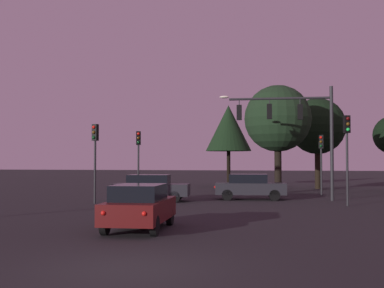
# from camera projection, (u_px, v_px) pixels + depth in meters

# --- Properties ---
(ground_plane) EXTENTS (168.00, 168.00, 0.00)m
(ground_plane) POSITION_uv_depth(u_px,v_px,m) (236.00, 193.00, 34.39)
(ground_plane) COLOR black
(ground_plane) RESTS_ON ground
(traffic_signal_mast_arm) EXTENTS (6.62, 0.56, 6.66)m
(traffic_signal_mast_arm) POSITION_uv_depth(u_px,v_px,m) (294.00, 122.00, 28.43)
(traffic_signal_mast_arm) COLOR #232326
(traffic_signal_mast_arm) RESTS_ON ground
(traffic_light_corner_left) EXTENTS (0.36, 0.38, 4.64)m
(traffic_light_corner_left) POSITION_uv_depth(u_px,v_px,m) (347.00, 142.00, 24.81)
(traffic_light_corner_left) COLOR #232326
(traffic_light_corner_left) RESTS_ON ground
(traffic_light_corner_right) EXTENTS (0.33, 0.37, 4.03)m
(traffic_light_corner_right) POSITION_uv_depth(u_px,v_px,m) (321.00, 153.00, 32.19)
(traffic_light_corner_right) COLOR #232326
(traffic_light_corner_right) RESTS_ON ground
(traffic_light_median) EXTENTS (0.35, 0.38, 4.26)m
(traffic_light_median) POSITION_uv_depth(u_px,v_px,m) (138.00, 150.00, 31.82)
(traffic_light_median) COLOR #232326
(traffic_light_median) RESTS_ON ground
(traffic_light_far_side) EXTENTS (0.35, 0.38, 4.31)m
(traffic_light_far_side) POSITION_uv_depth(u_px,v_px,m) (95.00, 147.00, 26.27)
(traffic_light_far_side) COLOR #232326
(traffic_light_far_side) RESTS_ON ground
(car_nearside_lane) EXTENTS (1.97, 4.12, 1.52)m
(car_nearside_lane) POSITION_uv_depth(u_px,v_px,m) (140.00, 206.00, 16.20)
(car_nearside_lane) COLOR #4C0F0F
(car_nearside_lane) RESTS_ON ground
(car_crossing_left) EXTENTS (4.33, 2.09, 1.52)m
(car_crossing_left) POSITION_uv_depth(u_px,v_px,m) (250.00, 186.00, 28.88)
(car_crossing_left) COLOR #232328
(car_crossing_left) RESTS_ON ground
(car_crossing_right) EXTENTS (4.52, 2.19, 1.52)m
(car_crossing_right) POSITION_uv_depth(u_px,v_px,m) (151.00, 187.00, 27.74)
(car_crossing_right) COLOR #232328
(car_crossing_right) RESTS_ON ground
(tree_behind_sign) EXTENTS (4.65, 4.65, 7.52)m
(tree_behind_sign) POSITION_uv_depth(u_px,v_px,m) (317.00, 126.00, 40.12)
(tree_behind_sign) COLOR black
(tree_behind_sign) RESTS_ON ground
(tree_left_far) EXTENTS (4.83, 4.83, 7.80)m
(tree_left_far) POSITION_uv_depth(u_px,v_px,m) (278.00, 119.00, 35.06)
(tree_left_far) COLOR black
(tree_left_far) RESTS_ON ground
(tree_center_horizon) EXTENTS (4.11, 4.11, 7.34)m
(tree_center_horizon) POSITION_uv_depth(u_px,v_px,m) (228.00, 128.00, 43.70)
(tree_center_horizon) COLOR black
(tree_center_horizon) RESTS_ON ground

